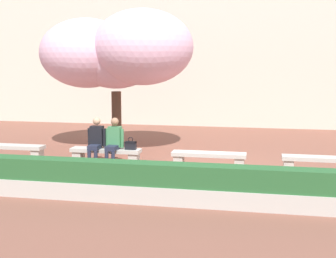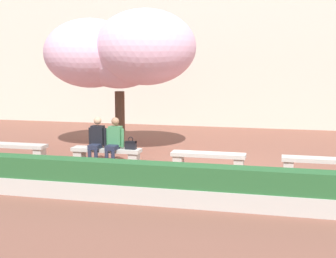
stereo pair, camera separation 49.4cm
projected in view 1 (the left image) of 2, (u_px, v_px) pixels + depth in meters
ground_plane at (209, 169)px, 12.12m from camera, size 100.00×100.00×0.00m
building_facade at (235, 25)px, 21.18m from camera, size 28.00×4.00×8.78m
stone_bench_west_end at (11, 150)px, 13.17m from camera, size 1.92×0.43×0.45m
stone_bench_near_west at (106, 154)px, 12.63m from camera, size 1.92×0.43×0.45m
stone_bench_center at (209, 158)px, 12.08m from camera, size 1.92×0.43×0.45m
stone_bench_near_east at (322, 162)px, 11.53m from camera, size 1.92×0.43×0.45m
person_seated_left at (96, 139)px, 12.57m from camera, size 0.51×0.69×1.29m
person_seated_right at (114, 140)px, 12.47m from camera, size 0.51×0.70×1.29m
handbag at (131, 145)px, 12.43m from camera, size 0.30×0.15×0.34m
cherry_tree_main at (116, 52)px, 14.40m from camera, size 4.85×3.30×4.35m
planter_hedge_foreground at (191, 185)px, 9.11m from camera, size 16.25×0.50×0.80m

